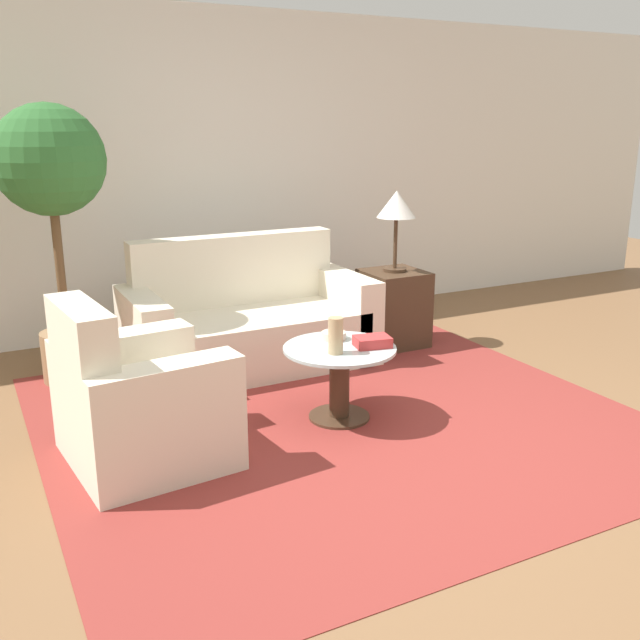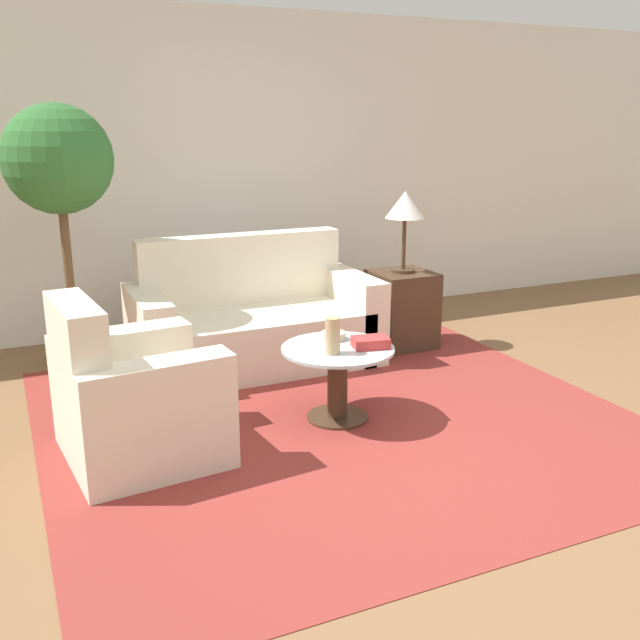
% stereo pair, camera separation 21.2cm
% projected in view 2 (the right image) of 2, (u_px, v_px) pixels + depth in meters
% --- Properties ---
extents(ground_plane, '(14.00, 14.00, 0.00)m').
position_uv_depth(ground_plane, '(424.00, 466.00, 3.69)').
color(ground_plane, brown).
extents(wall_back, '(10.00, 0.06, 2.60)m').
position_uv_depth(wall_back, '(235.00, 172.00, 6.00)').
color(wall_back, white).
rests_on(wall_back, ground_plane).
extents(rug, '(3.37, 3.20, 0.01)m').
position_uv_depth(rug, '(337.00, 418.00, 4.27)').
color(rug, maroon).
rests_on(rug, ground_plane).
extents(sofa_main, '(1.73, 0.83, 0.91)m').
position_uv_depth(sofa_main, '(253.00, 324.00, 5.18)').
color(sofa_main, beige).
rests_on(sofa_main, ground_plane).
extents(armchair, '(0.84, 0.90, 0.88)m').
position_uv_depth(armchair, '(129.00, 405.00, 3.72)').
color(armchair, beige).
rests_on(armchair, ground_plane).
extents(coffee_table, '(0.66, 0.66, 0.45)m').
position_uv_depth(coffee_table, '(338.00, 373.00, 4.19)').
color(coffee_table, '#422D1E').
rests_on(coffee_table, ground_plane).
extents(side_table, '(0.45, 0.45, 0.59)m').
position_uv_depth(side_table, '(402.00, 309.00, 5.56)').
color(side_table, '#422D1E').
rests_on(side_table, ground_plane).
extents(table_lamp, '(0.30, 0.30, 0.62)m').
position_uv_depth(table_lamp, '(405.00, 208.00, 5.35)').
color(table_lamp, '#422D1E').
rests_on(table_lamp, side_table).
extents(potted_plant, '(0.71, 0.71, 1.83)m').
position_uv_depth(potted_plant, '(60.00, 182.00, 4.62)').
color(potted_plant, '#93704C').
rests_on(potted_plant, ground_plane).
extents(vase, '(0.09, 0.09, 0.21)m').
position_uv_depth(vase, '(333.00, 336.00, 4.01)').
color(vase, tan).
rests_on(vase, coffee_table).
extents(bowl, '(0.15, 0.15, 0.05)m').
position_uv_depth(bowl, '(333.00, 336.00, 4.29)').
color(bowl, beige).
rests_on(bowl, coffee_table).
extents(book_stack, '(0.23, 0.18, 0.06)m').
position_uv_depth(book_stack, '(371.00, 342.00, 4.14)').
color(book_stack, '#BC3333').
rests_on(book_stack, coffee_table).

